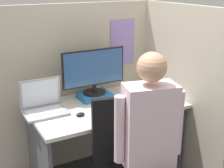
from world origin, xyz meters
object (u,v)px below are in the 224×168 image
object	(u,v)px
carrot_toy	(142,109)
person	(155,139)
office_chair	(137,165)
monitor	(94,70)
paper_box	(94,96)
laptop	(44,106)
stapler	(163,94)

from	to	relation	value
carrot_toy	person	world-z (taller)	person
office_chair	carrot_toy	bearing A→B (deg)	51.55
monitor	person	world-z (taller)	person
paper_box	carrot_toy	distance (m)	0.52
laptop	carrot_toy	size ratio (longest dim) A/B	2.14
monitor	carrot_toy	distance (m)	0.57
paper_box	office_chair	size ratio (longest dim) A/B	0.29
laptop	office_chair	distance (m)	0.89
carrot_toy	laptop	bearing A→B (deg)	151.91
laptop	stapler	world-z (taller)	laptop
paper_box	carrot_toy	world-z (taller)	paper_box
monitor	stapler	distance (m)	0.68
laptop	person	distance (m)	0.99
monitor	office_chair	world-z (taller)	monitor
stapler	office_chair	world-z (taller)	office_chair
monitor	carrot_toy	world-z (taller)	monitor
monitor	person	bearing A→B (deg)	-91.32
paper_box	laptop	size ratio (longest dim) A/B	0.83
laptop	carrot_toy	xyz separation A→B (m)	(0.71, -0.38, -0.03)
monitor	office_chair	bearing A→B (deg)	-94.13
person	paper_box	bearing A→B (deg)	88.67
laptop	stapler	size ratio (longest dim) A/B	2.20
office_chair	paper_box	bearing A→B (deg)	85.86
office_chair	stapler	bearing A→B (deg)	40.27
laptop	person	xyz separation A→B (m)	(0.48, -0.87, -0.01)
paper_box	person	size ratio (longest dim) A/B	0.21
laptop	stapler	distance (m)	1.09
paper_box	person	xyz separation A→B (m)	(-0.02, -0.96, 0.02)
carrot_toy	monitor	bearing A→B (deg)	114.22
stapler	person	distance (m)	0.91
monitor	stapler	xyz separation A→B (m)	(0.57, -0.28, -0.24)
stapler	office_chair	distance (m)	0.87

